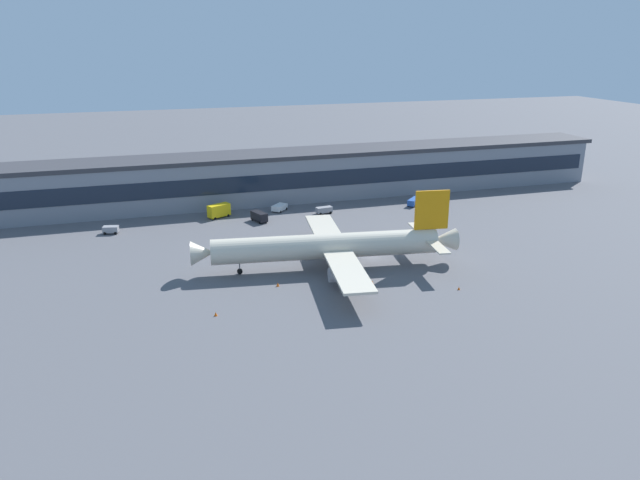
% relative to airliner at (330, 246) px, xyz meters
% --- Properties ---
extents(ground_plane, '(600.00, 600.00, 0.00)m').
position_rel_airliner_xyz_m(ground_plane, '(10.72, 4.02, -4.93)').
color(ground_plane, '#56565B').
extents(terminal_building, '(190.83, 15.72, 13.96)m').
position_rel_airliner_xyz_m(terminal_building, '(10.72, 57.90, 2.07)').
color(terminal_building, gray).
rests_on(terminal_building, ground_plane).
extents(airliner, '(55.18, 47.42, 15.78)m').
position_rel_airliner_xyz_m(airliner, '(0.00, 0.00, 0.00)').
color(airliner, beige).
rests_on(airliner, ground_plane).
extents(follow_me_car, '(4.62, 2.51, 1.85)m').
position_rel_airliner_xyz_m(follow_me_car, '(11.23, 39.23, -3.84)').
color(follow_me_car, gray).
rests_on(follow_me_car, ground_plane).
extents(crew_van, '(3.83, 5.64, 2.55)m').
position_rel_airliner_xyz_m(crew_van, '(-7.17, 37.05, -3.47)').
color(crew_van, black).
rests_on(crew_van, ground_plane).
extents(stair_truck, '(6.44, 4.80, 3.55)m').
position_rel_airliner_xyz_m(stair_truck, '(-16.73, 44.02, -2.95)').
color(stair_truck, yellow).
rests_on(stair_truck, ground_plane).
extents(pushback_tractor, '(5.17, 5.29, 1.75)m').
position_rel_airliner_xyz_m(pushback_tractor, '(0.25, 45.46, -3.88)').
color(pushback_tractor, white).
rests_on(pushback_tractor, ground_plane).
extents(baggage_tug, '(3.94, 2.73, 1.85)m').
position_rel_airliner_xyz_m(baggage_tug, '(-43.82, 38.05, -3.84)').
color(baggage_tug, gray).
rests_on(baggage_tug, ground_plane).
extents(belt_loader, '(5.97, 5.91, 1.95)m').
position_rel_airliner_xyz_m(belt_loader, '(38.31, 39.87, -3.78)').
color(belt_loader, '#2651A5').
rests_on(belt_loader, ground_plane).
extents(traffic_cone_0, '(0.54, 0.54, 0.68)m').
position_rel_airliner_xyz_m(traffic_cone_0, '(5.33, -10.09, -4.59)').
color(traffic_cone_0, '#F2590C').
rests_on(traffic_cone_0, ground_plane).
extents(traffic_cone_1, '(0.48, 0.48, 0.60)m').
position_rel_airliner_xyz_m(traffic_cone_1, '(19.99, -17.73, -4.63)').
color(traffic_cone_1, '#F2590C').
rests_on(traffic_cone_1, ground_plane).
extents(traffic_cone_2, '(0.57, 0.57, 0.72)m').
position_rel_airliner_xyz_m(traffic_cone_2, '(-25.77, -15.36, -4.57)').
color(traffic_cone_2, '#F2590C').
rests_on(traffic_cone_2, ground_plane).
extents(traffic_cone_3, '(0.60, 0.60, 0.75)m').
position_rel_airliner_xyz_m(traffic_cone_3, '(-12.53, -5.92, -4.56)').
color(traffic_cone_3, '#F2590C').
rests_on(traffic_cone_3, ground_plane).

